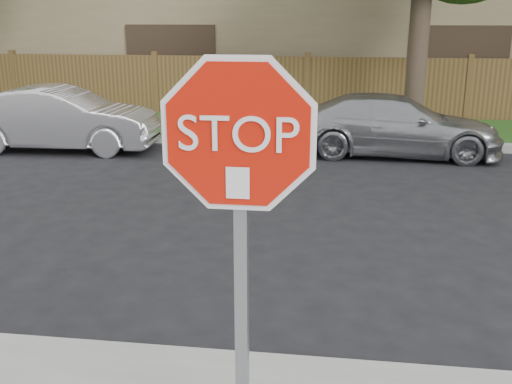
# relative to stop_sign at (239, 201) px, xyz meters

# --- Properties ---
(ground) EXTENTS (90.00, 90.00, 0.00)m
(ground) POSITION_rel_stop_sign_xyz_m (-0.35, 1.48, -1.83)
(ground) COLOR black
(ground) RESTS_ON ground
(far_curb) EXTENTS (70.00, 0.30, 0.15)m
(far_curb) POSITION_rel_stop_sign_xyz_m (-0.35, 9.63, -1.75)
(far_curb) COLOR gray
(far_curb) RESTS_ON ground
(grass_strip) EXTENTS (70.00, 3.00, 0.12)m
(grass_strip) POSITION_rel_stop_sign_xyz_m (-0.35, 11.28, -1.77)
(grass_strip) COLOR #1E4714
(grass_strip) RESTS_ON ground
(fence) EXTENTS (70.00, 0.12, 1.60)m
(fence) POSITION_rel_stop_sign_xyz_m (-0.35, 12.88, -1.03)
(fence) COLOR #4E371B
(fence) RESTS_ON ground
(stop_sign) EXTENTS (1.01, 0.13, 2.55)m
(stop_sign) POSITION_rel_stop_sign_xyz_m (0.00, 0.00, 0.00)
(stop_sign) COLOR gray
(stop_sign) RESTS_ON sidewalk_near
(sedan_left) EXTENTS (3.92, 1.53, 1.27)m
(sedan_left) POSITION_rel_stop_sign_xyz_m (-5.04, 8.59, -1.19)
(sedan_left) COLOR silver
(sedan_left) RESTS_ON ground
(sedan_right) EXTENTS (4.08, 1.77, 1.17)m
(sedan_right) POSITION_rel_stop_sign_xyz_m (1.56, 9.07, -1.25)
(sedan_right) COLOR #9C9EA3
(sedan_right) RESTS_ON ground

